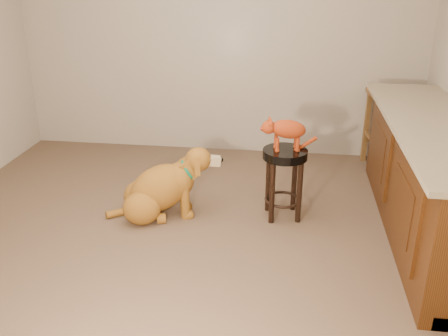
# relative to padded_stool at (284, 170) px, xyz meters

# --- Properties ---
(floor) EXTENTS (4.50, 4.00, 0.01)m
(floor) POSITION_rel_padded_stool_xyz_m (-0.79, -0.41, -0.44)
(floor) COLOR brown
(floor) RESTS_ON ground
(room_shell) EXTENTS (4.54, 4.04, 2.62)m
(room_shell) POSITION_rel_padded_stool_xyz_m (-0.79, -0.41, 1.24)
(room_shell) COLOR #A09481
(room_shell) RESTS_ON ground
(cabinet_run) EXTENTS (0.70, 2.56, 0.94)m
(cabinet_run) POSITION_rel_padded_stool_xyz_m (1.15, -0.11, 0.00)
(cabinet_run) COLOR #3E1F0B
(cabinet_run) RESTS_ON ground
(padded_stool) EXTENTS (0.38, 0.38, 0.62)m
(padded_stool) POSITION_rel_padded_stool_xyz_m (0.00, 0.00, 0.00)
(padded_stool) COLOR black
(padded_stool) RESTS_ON ground
(wood_stool) EXTENTS (0.50, 0.50, 0.82)m
(wood_stool) POSITION_rel_padded_stool_xyz_m (1.06, 1.29, -0.01)
(wood_stool) COLOR brown
(wood_stool) RESTS_ON ground
(golden_retriever) EXTENTS (1.01, 0.59, 0.66)m
(golden_retriever) POSITION_rel_padded_stool_xyz_m (-1.05, -0.13, -0.19)
(golden_retriever) COLOR brown
(golden_retriever) RESTS_ON ground
(tabby_kitten) EXTENTS (0.48, 0.26, 0.32)m
(tabby_kitten) POSITION_rel_padded_stool_xyz_m (-0.01, -0.00, 0.35)
(tabby_kitten) COLOR maroon
(tabby_kitten) RESTS_ON padded_stool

